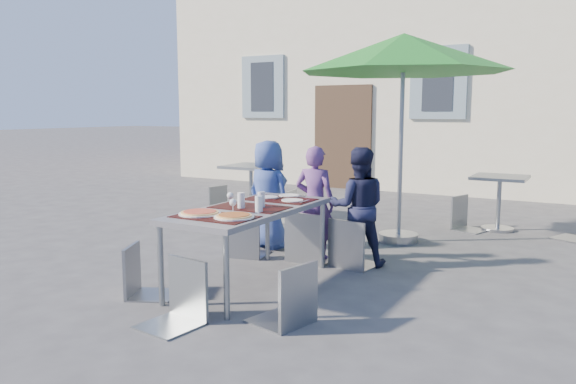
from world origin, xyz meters
The scene contains 21 objects.
ground centered at (0.00, 0.00, 0.00)m, with size 90.00×90.00×0.00m, color #403F42.
dining_table centered at (0.02, 0.78, 0.70)m, with size 0.80×1.85×0.76m.
pizza_near_left centered at (-0.16, 0.24, 0.77)m, with size 0.37×0.37×0.03m.
pizza_near_right centered at (0.20, 0.26, 0.77)m, with size 0.34×0.34×0.03m.
glassware centered at (0.07, 0.68, 0.83)m, with size 0.50×0.45×0.15m.
place_settings centered at (0.01, 1.41, 0.76)m, with size 0.59×0.50×0.01m.
child_0 centered at (-0.61, 2.14, 0.65)m, with size 0.64×0.42×1.31m, color #364E97.
child_1 centered at (0.11, 1.95, 0.64)m, with size 0.46×0.30×1.27m, color #633B79.
child_2 centered at (0.63, 1.94, 0.64)m, with size 0.62×0.36×1.27m, color #191B37.
chair_0 centered at (-0.60, 1.61, 0.56)m, with size 0.49×0.50×0.95m.
chair_1 centered at (0.12, 1.79, 0.63)m, with size 0.48×0.49×1.06m.
chair_2 centered at (0.62, 1.80, 0.58)m, with size 0.51×0.51×0.99m.
chair_3 centered at (-0.65, 0.03, 0.51)m, with size 0.52×0.52×0.88m.
chair_4 centered at (0.84, 0.06, 0.55)m, with size 0.51×0.50×0.94m.
chair_5 centered at (0.06, -0.32, 0.55)m, with size 0.47×0.47×0.95m.
patio_umbrella centered at (0.67, 3.22, 2.33)m, with size 2.59×2.59×2.59m.
cafe_table_0 centered at (-1.93, 3.78, 0.58)m, with size 0.76×0.76×0.81m.
bg_chair_l_0 centered at (-2.42, 3.67, 0.50)m, with size 0.45×0.45×0.86m.
bg_chair_r_0 centered at (-1.22, 3.62, 0.53)m, with size 0.46×0.46×0.91m.
cafe_table_1 centered at (1.66, 4.55, 0.53)m, with size 0.71×0.71×0.77m.
bg_chair_l_1 centered at (1.25, 4.39, 0.52)m, with size 0.51×0.51×0.90m.
Camera 1 is at (2.88, -3.58, 1.65)m, focal length 35.00 mm.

